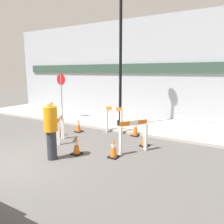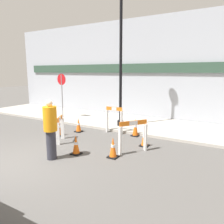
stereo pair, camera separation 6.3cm
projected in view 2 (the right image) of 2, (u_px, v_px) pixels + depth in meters
The scene contains 15 objects.
ground_plane at pixel (12, 166), 6.13m from camera, with size 60.00×60.00×0.00m, color #565451.
sidewalk_slab at pixel (118, 121), 11.38m from camera, with size 18.00×3.41×0.11m.
storefront_facade at pixel (133, 69), 12.40m from camera, with size 18.00×0.22×5.50m.
streetlamp_post at pixel (121, 36), 9.58m from camera, with size 0.44×0.44×6.37m.
stop_sign at pixel (62, 89), 11.83m from camera, with size 0.60×0.06×2.39m.
barricade_0 at pixel (133, 135), 7.03m from camera, with size 0.68×0.89×1.07m.
barricade_1 at pixel (114, 119), 9.31m from camera, with size 0.75×0.17×1.13m.
barricade_2 at pixel (60, 128), 8.18m from camera, with size 0.52×0.75×0.96m.
traffic_cone_0 at pixel (78, 125), 9.53m from camera, with size 0.30×0.30×0.61m.
traffic_cone_1 at pixel (59, 128), 8.98m from camera, with size 0.30×0.30×0.67m.
traffic_cone_2 at pixel (113, 148), 6.66m from camera, with size 0.30×0.30×0.65m.
traffic_cone_3 at pixel (135, 127), 8.91m from camera, with size 0.30×0.30×0.74m.
traffic_cone_4 at pixel (145, 138), 7.69m from camera, with size 0.30×0.30×0.64m.
traffic_cone_5 at pixel (76, 145), 6.93m from camera, with size 0.30×0.30×0.64m.
person_worker at pixel (50, 128), 6.44m from camera, with size 0.45×0.45×1.80m.
Camera 2 is at (5.34, -3.54, 2.59)m, focal length 35.00 mm.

